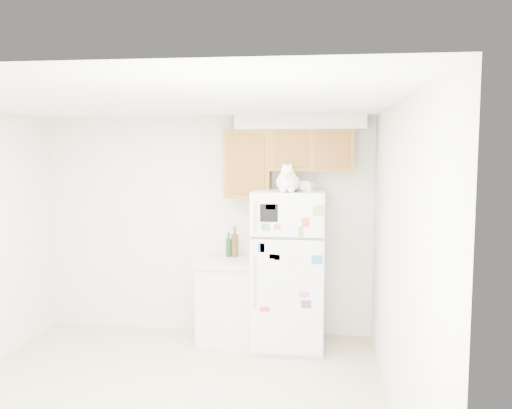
% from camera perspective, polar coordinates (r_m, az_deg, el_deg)
% --- Properties ---
extents(room_shell, '(3.84, 4.04, 2.52)m').
position_cam_1_polar(room_shell, '(4.56, -8.29, -0.08)').
color(room_shell, white).
rests_on(room_shell, ground_plane).
extents(refrigerator, '(0.76, 0.78, 1.70)m').
position_cam_1_polar(refrigerator, '(5.88, 3.47, -6.77)').
color(refrigerator, white).
rests_on(refrigerator, ground_plane).
extents(base_counter, '(0.64, 0.64, 0.92)m').
position_cam_1_polar(base_counter, '(6.13, -3.05, -9.99)').
color(base_counter, white).
rests_on(base_counter, ground_plane).
extents(cat, '(0.30, 0.43, 0.31)m').
position_cam_1_polar(cat, '(5.53, 3.38, 2.50)').
color(cat, white).
rests_on(cat, refrigerator).
extents(storage_box_back, '(0.19, 0.15, 0.10)m').
position_cam_1_polar(storage_box_back, '(5.79, 4.67, 2.01)').
color(storage_box_back, white).
rests_on(storage_box_back, refrigerator).
extents(storage_box_front, '(0.18, 0.15, 0.09)m').
position_cam_1_polar(storage_box_front, '(5.70, 5.20, 1.89)').
color(storage_box_front, white).
rests_on(storage_box_front, refrigerator).
extents(bottle_green, '(0.07, 0.07, 0.28)m').
position_cam_1_polar(bottle_green, '(6.16, -2.90, -4.22)').
color(bottle_green, '#19381E').
rests_on(bottle_green, base_counter).
extents(bottle_amber, '(0.08, 0.08, 0.34)m').
position_cam_1_polar(bottle_amber, '(6.15, -2.26, -3.92)').
color(bottle_amber, '#593814').
rests_on(bottle_amber, base_counter).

